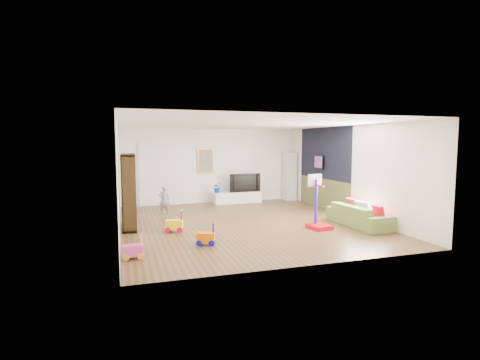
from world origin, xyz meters
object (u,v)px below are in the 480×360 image
object	(u,v)px
bookshelf	(129,191)
basketball_hoop	(320,202)
sofa	(359,215)
media_console	(237,197)

from	to	relation	value
bookshelf	basketball_hoop	xyz separation A→B (m)	(4.61, -1.59, -0.26)
bookshelf	sofa	size ratio (longest dim) A/B	0.98
sofa	basketball_hoop	distance (m)	1.23
media_console	sofa	bearing A→B (deg)	-68.25
media_console	sofa	size ratio (longest dim) A/B	0.90
sofa	bookshelf	bearing A→B (deg)	71.98
bookshelf	basketball_hoop	world-z (taller)	bookshelf
media_console	basketball_hoop	xyz separation A→B (m)	(0.77, -4.59, 0.50)
basketball_hoop	bookshelf	bearing A→B (deg)	153.32
basketball_hoop	sofa	bearing A→B (deg)	-9.05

